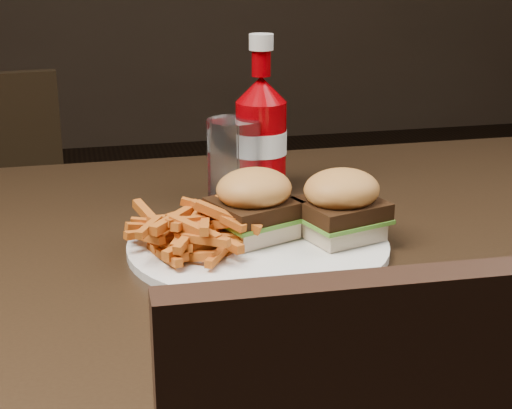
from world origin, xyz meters
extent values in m
cube|color=black|center=(0.00, 0.00, 0.73)|extent=(1.20, 0.80, 0.04)
cylinder|color=white|center=(-0.01, -0.01, 0.76)|extent=(0.29, 0.29, 0.01)
cube|color=beige|center=(-0.01, 0.00, 0.77)|extent=(0.10, 0.10, 0.02)
cube|color=beige|center=(0.09, -0.02, 0.77)|extent=(0.10, 0.09, 0.02)
cylinder|color=#880005|center=(0.04, 0.18, 0.81)|extent=(0.08, 0.08, 0.14)
cylinder|color=white|center=(0.00, 0.16, 0.81)|extent=(0.08, 0.08, 0.11)
camera|label=1|loc=(-0.20, -0.81, 1.08)|focal=55.00mm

